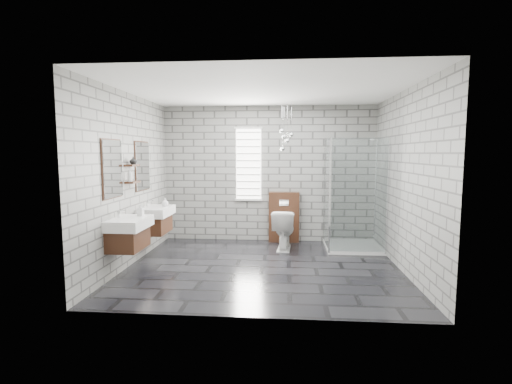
# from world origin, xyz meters

# --- Properties ---
(floor) EXTENTS (4.20, 3.60, 0.02)m
(floor) POSITION_xyz_m (0.00, 0.00, -0.01)
(floor) COLOR black
(floor) RESTS_ON ground
(ceiling) EXTENTS (4.20, 3.60, 0.02)m
(ceiling) POSITION_xyz_m (0.00, 0.00, 2.71)
(ceiling) COLOR white
(ceiling) RESTS_ON wall_back
(wall_back) EXTENTS (4.20, 0.02, 2.70)m
(wall_back) POSITION_xyz_m (0.00, 1.81, 1.35)
(wall_back) COLOR gray
(wall_back) RESTS_ON floor
(wall_front) EXTENTS (4.20, 0.02, 2.70)m
(wall_front) POSITION_xyz_m (0.00, -1.81, 1.35)
(wall_front) COLOR gray
(wall_front) RESTS_ON floor
(wall_left) EXTENTS (0.02, 3.60, 2.70)m
(wall_left) POSITION_xyz_m (-2.11, 0.00, 1.35)
(wall_left) COLOR gray
(wall_left) RESTS_ON floor
(wall_right) EXTENTS (0.02, 3.60, 2.70)m
(wall_right) POSITION_xyz_m (2.11, 0.00, 1.35)
(wall_right) COLOR gray
(wall_right) RESTS_ON floor
(vanity_left) EXTENTS (0.47, 0.70, 1.57)m
(vanity_left) POSITION_xyz_m (-1.91, -0.59, 0.76)
(vanity_left) COLOR #3F2213
(vanity_left) RESTS_ON wall_left
(vanity_right) EXTENTS (0.47, 0.70, 1.57)m
(vanity_right) POSITION_xyz_m (-1.91, 0.50, 0.76)
(vanity_right) COLOR #3F2213
(vanity_right) RESTS_ON wall_left
(shelf_lower) EXTENTS (0.14, 0.30, 0.03)m
(shelf_lower) POSITION_xyz_m (-2.03, -0.05, 1.32)
(shelf_lower) COLOR #3F2213
(shelf_lower) RESTS_ON wall_left
(shelf_upper) EXTENTS (0.14, 0.30, 0.03)m
(shelf_upper) POSITION_xyz_m (-2.03, -0.05, 1.58)
(shelf_upper) COLOR #3F2213
(shelf_upper) RESTS_ON wall_left
(window) EXTENTS (0.56, 0.05, 1.48)m
(window) POSITION_xyz_m (-0.40, 1.78, 1.55)
(window) COLOR white
(window) RESTS_ON wall_back
(cistern_panel) EXTENTS (0.60, 0.20, 1.00)m
(cistern_panel) POSITION_xyz_m (0.32, 1.70, 0.50)
(cistern_panel) COLOR #3F2213
(cistern_panel) RESTS_ON floor
(flush_plate) EXTENTS (0.18, 0.01, 0.12)m
(flush_plate) POSITION_xyz_m (0.32, 1.60, 0.80)
(flush_plate) COLOR silver
(flush_plate) RESTS_ON cistern_panel
(shower_enclosure) EXTENTS (1.00, 1.00, 2.03)m
(shower_enclosure) POSITION_xyz_m (1.50, 1.18, 0.50)
(shower_enclosure) COLOR white
(shower_enclosure) RESTS_ON floor
(pendant_cluster) EXTENTS (0.27, 0.22, 0.90)m
(pendant_cluster) POSITION_xyz_m (0.33, 1.38, 2.05)
(pendant_cluster) COLOR silver
(pendant_cluster) RESTS_ON ceiling
(toilet) EXTENTS (0.46, 0.74, 0.73)m
(toilet) POSITION_xyz_m (0.32, 1.14, 0.37)
(toilet) COLOR white
(toilet) RESTS_ON floor
(soap_bottle_a) EXTENTS (0.09, 0.09, 0.18)m
(soap_bottle_a) POSITION_xyz_m (-1.78, -0.39, 0.94)
(soap_bottle_a) COLOR #B2B2B2
(soap_bottle_a) RESTS_ON vanity_left
(soap_bottle_b) EXTENTS (0.14, 0.14, 0.15)m
(soap_bottle_b) POSITION_xyz_m (-1.74, 0.60, 0.92)
(soap_bottle_b) COLOR #B2B2B2
(soap_bottle_b) RESTS_ON vanity_right
(soap_bottle_c) EXTENTS (0.09, 0.09, 0.20)m
(soap_bottle_c) POSITION_xyz_m (-2.02, -0.17, 1.43)
(soap_bottle_c) COLOR #B2B2B2
(soap_bottle_c) RESTS_ON shelf_lower
(vase) EXTENTS (0.15, 0.15, 0.12)m
(vase) POSITION_xyz_m (-2.02, -0.02, 1.65)
(vase) COLOR #B2B2B2
(vase) RESTS_ON shelf_upper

